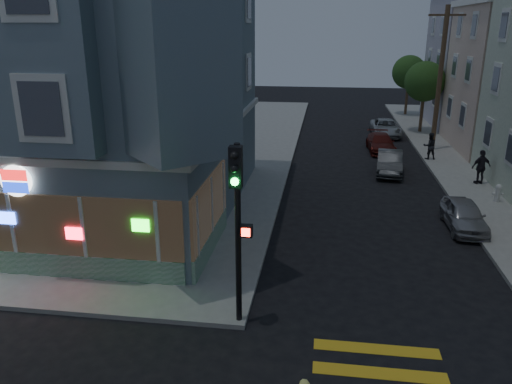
% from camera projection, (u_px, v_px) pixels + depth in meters
% --- Properties ---
extents(ground, '(120.00, 120.00, 0.00)m').
position_uv_depth(ground, '(110.00, 367.00, 12.16)').
color(ground, black).
rests_on(ground, ground).
extents(sidewalk_nw, '(33.00, 42.00, 0.15)m').
position_uv_depth(sidewalk_nw, '(64.00, 142.00, 35.53)').
color(sidewalk_nw, gray).
rests_on(sidewalk_nw, ground).
extents(corner_building, '(14.60, 14.60, 11.40)m').
position_uv_depth(corner_building, '(71.00, 77.00, 21.44)').
color(corner_building, slate).
rests_on(corner_building, sidewalk_nw).
extents(row_house_d, '(12.00, 8.60, 10.50)m').
position_uv_depth(row_house_d, '(512.00, 59.00, 39.80)').
color(row_house_d, '#A19CAC').
rests_on(row_house_d, sidewalk_ne).
extents(utility_pole, '(2.20, 0.30, 9.00)m').
position_uv_depth(utility_pole, '(440.00, 78.00, 31.59)').
color(utility_pole, '#4C3826').
rests_on(utility_pole, sidewalk_ne).
extents(street_tree_near, '(3.00, 3.00, 5.30)m').
position_uv_depth(street_tree_near, '(425.00, 82.00, 37.47)').
color(street_tree_near, '#4C3826').
rests_on(street_tree_near, sidewalk_ne).
extents(street_tree_far, '(3.00, 3.00, 5.30)m').
position_uv_depth(street_tree_far, '(409.00, 72.00, 44.99)').
color(street_tree_far, '#4C3826').
rests_on(street_tree_far, sidewalk_ne).
extents(pedestrian_a, '(0.89, 0.75, 1.63)m').
position_uv_depth(pedestrian_a, '(430.00, 146.00, 30.40)').
color(pedestrian_a, black).
rests_on(pedestrian_a, sidewalk_ne).
extents(pedestrian_b, '(1.12, 0.74, 1.77)m').
position_uv_depth(pedestrian_b, '(481.00, 167.00, 25.59)').
color(pedestrian_b, '#232027').
rests_on(pedestrian_b, sidewalk_ne).
extents(parked_car_a, '(1.45, 3.50, 1.19)m').
position_uv_depth(parked_car_a, '(464.00, 215.00, 20.29)').
color(parked_car_a, '#94969B').
rests_on(parked_car_a, ground).
extents(parked_car_b, '(1.75, 3.96, 1.27)m').
position_uv_depth(parked_car_b, '(390.00, 163.00, 27.95)').
color(parked_car_b, '#3C3E41').
rests_on(parked_car_b, ground).
extents(parked_car_c, '(1.80, 4.08, 1.17)m').
position_uv_depth(parked_car_c, '(381.00, 143.00, 32.85)').
color(parked_car_c, '#581914').
rests_on(parked_car_c, ground).
extents(parked_car_d, '(2.12, 4.46, 1.23)m').
position_uv_depth(parked_car_d, '(386.00, 128.00, 37.62)').
color(parked_car_d, '#A4AAAF').
rests_on(parked_car_d, ground).
extents(traffic_signal, '(0.58, 0.56, 5.02)m').
position_uv_depth(traffic_signal, '(238.00, 207.00, 12.71)').
color(traffic_signal, black).
rests_on(traffic_signal, sidewalk_nw).
extents(fire_hydrant, '(0.48, 0.28, 0.84)m').
position_uv_depth(fire_hydrant, '(498.00, 192.00, 23.08)').
color(fire_hydrant, silver).
rests_on(fire_hydrant, sidewalk_ne).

